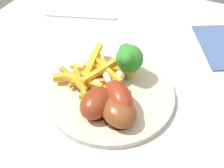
% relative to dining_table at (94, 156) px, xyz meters
% --- Properties ---
extents(dining_table, '(1.08, 0.84, 0.75)m').
position_rel_dining_table_xyz_m(dining_table, '(0.00, 0.00, 0.00)').
color(dining_table, '#B7B7BC').
rests_on(dining_table, ground_plane).
extents(dinner_plate, '(0.24, 0.24, 0.01)m').
position_rel_dining_table_xyz_m(dinner_plate, '(0.08, -0.00, 0.11)').
color(dinner_plate, beige).
rests_on(dinner_plate, dining_table).
extents(broccoli_floret_front, '(0.06, 0.05, 0.08)m').
position_rel_dining_table_xyz_m(broccoli_floret_front, '(0.12, -0.01, 0.17)').
color(broccoli_floret_front, '#72A84B').
rests_on(broccoli_floret_front, dinner_plate).
extents(carrot_fries_pile, '(0.15, 0.14, 0.04)m').
position_rel_dining_table_xyz_m(carrot_fries_pile, '(0.09, 0.04, 0.14)').
color(carrot_fries_pile, orange).
rests_on(carrot_fries_pile, dinner_plate).
extents(chicken_drumstick_near, '(0.13, 0.05, 0.05)m').
position_rel_dining_table_xyz_m(chicken_drumstick_near, '(0.03, -0.00, 0.14)').
color(chicken_drumstick_near, '#53190B').
rests_on(chicken_drumstick_near, dinner_plate).
extents(chicken_drumstick_far, '(0.09, 0.12, 0.04)m').
position_rel_dining_table_xyz_m(chicken_drumstick_far, '(0.02, -0.04, 0.14)').
color(chicken_drumstick_far, '#4C2210').
rests_on(chicken_drumstick_far, dinner_plate).
extents(chicken_drumstick_extra, '(0.11, 0.11, 0.05)m').
position_rel_dining_table_xyz_m(chicken_drumstick_extra, '(0.05, -0.03, 0.14)').
color(chicken_drumstick_extra, '#61190D').
rests_on(chicken_drumstick_extra, dinner_plate).
extents(fork, '(0.07, 0.18, 0.00)m').
position_rel_dining_table_xyz_m(fork, '(0.30, 0.20, 0.11)').
color(fork, silver).
rests_on(fork, dining_table).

